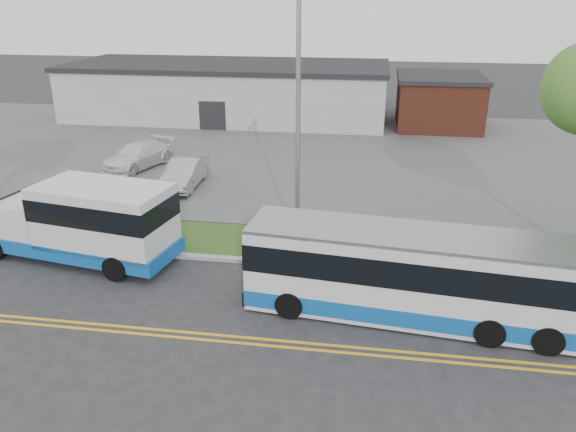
% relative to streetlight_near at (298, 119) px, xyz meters
% --- Properties ---
extents(ground, '(140.00, 140.00, 0.00)m').
position_rel_streetlight_near_xyz_m(ground, '(-3.00, -2.73, -5.23)').
color(ground, '#28282B').
rests_on(ground, ground).
extents(lane_line_north, '(70.00, 0.12, 0.01)m').
position_rel_streetlight_near_xyz_m(lane_line_north, '(-3.00, -6.58, -5.23)').
color(lane_line_north, gold).
rests_on(lane_line_north, ground).
extents(lane_line_south, '(70.00, 0.12, 0.01)m').
position_rel_streetlight_near_xyz_m(lane_line_south, '(-3.00, -6.88, -5.23)').
color(lane_line_south, gold).
rests_on(lane_line_south, ground).
extents(curb, '(80.00, 0.30, 0.15)m').
position_rel_streetlight_near_xyz_m(curb, '(-3.00, -1.63, -5.16)').
color(curb, '#9E9B93').
rests_on(curb, ground).
extents(verge, '(80.00, 3.30, 0.10)m').
position_rel_streetlight_near_xyz_m(verge, '(-3.00, 0.17, -5.18)').
color(verge, '#2C4D19').
rests_on(verge, ground).
extents(parking_lot, '(80.00, 25.00, 0.10)m').
position_rel_streetlight_near_xyz_m(parking_lot, '(-3.00, 14.27, -5.18)').
color(parking_lot, '#4C4C4F').
rests_on(parking_lot, ground).
extents(commercial_building, '(25.40, 10.40, 4.35)m').
position_rel_streetlight_near_xyz_m(commercial_building, '(-9.00, 24.27, -3.05)').
color(commercial_building, '#9E9E99').
rests_on(commercial_building, ground).
extents(brick_wing, '(6.30, 7.30, 3.90)m').
position_rel_streetlight_near_xyz_m(brick_wing, '(7.50, 23.27, -3.27)').
color(brick_wing, brown).
rests_on(brick_wing, ground).
extents(streetlight_near, '(0.35, 1.53, 9.50)m').
position_rel_streetlight_near_xyz_m(streetlight_near, '(0.00, 0.00, 0.00)').
color(streetlight_near, gray).
rests_on(streetlight_near, verge).
extents(shuttle_bus, '(8.26, 3.85, 3.05)m').
position_rel_streetlight_near_xyz_m(shuttle_bus, '(-7.67, -2.26, -3.60)').
color(shuttle_bus, '#0F4FA3').
rests_on(shuttle_bus, ground).
extents(transit_bus, '(10.45, 3.39, 2.85)m').
position_rel_streetlight_near_xyz_m(transit_bus, '(4.18, -4.53, -3.79)').
color(transit_bus, silver).
rests_on(transit_bus, ground).
extents(pedestrian, '(0.84, 0.69, 1.98)m').
position_rel_streetlight_near_xyz_m(pedestrian, '(-5.50, -0.83, -4.14)').
color(pedestrian, black).
rests_on(pedestrian, verge).
extents(parked_car_a, '(1.59, 4.36, 1.43)m').
position_rel_streetlight_near_xyz_m(parked_car_a, '(-6.83, 6.43, -4.42)').
color(parked_car_a, '#9FA1A6').
rests_on(parked_car_a, parking_lot).
extents(parked_car_b, '(3.43, 5.28, 1.42)m').
position_rel_streetlight_near_xyz_m(parked_car_b, '(-10.61, 9.31, -4.42)').
color(parked_car_b, white).
rests_on(parked_car_b, parking_lot).
extents(grocery_bag_left, '(0.32, 0.32, 0.32)m').
position_rel_streetlight_near_xyz_m(grocery_bag_left, '(-5.80, -1.08, -4.97)').
color(grocery_bag_left, white).
rests_on(grocery_bag_left, verge).
extents(grocery_bag_right, '(0.32, 0.32, 0.32)m').
position_rel_streetlight_near_xyz_m(grocery_bag_right, '(-5.20, -0.58, -4.97)').
color(grocery_bag_right, white).
rests_on(grocery_bag_right, verge).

